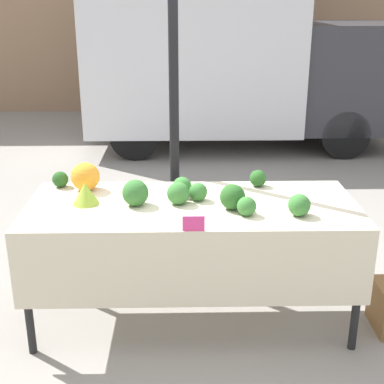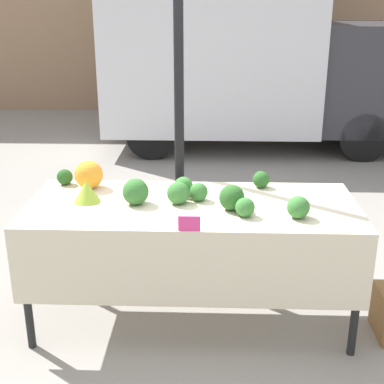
{
  "view_description": "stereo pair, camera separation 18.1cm",
  "coord_description": "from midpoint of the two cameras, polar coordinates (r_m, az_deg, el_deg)",
  "views": [
    {
      "loc": [
        -0.07,
        -3.18,
        2.08
      ],
      "look_at": [
        0.0,
        0.0,
        0.92
      ],
      "focal_mm": 50.0,
      "sensor_mm": 36.0,
      "label": 1
    },
    {
      "loc": [
        0.12,
        -3.18,
        2.08
      ],
      "look_at": [
        0.0,
        0.0,
        0.92
      ],
      "focal_mm": 50.0,
      "sensor_mm": 36.0,
      "label": 2
    }
  ],
  "objects": [
    {
      "name": "broccoli_head_3",
      "position": [
        3.22,
        4.25,
        -1.53
      ],
      "size": [
        0.12,
        0.12,
        0.12
      ],
      "color": "#387533",
      "rests_on": "market_table"
    },
    {
      "name": "broccoli_head_1",
      "position": [
        3.38,
        -3.02,
        -0.18
      ],
      "size": [
        0.14,
        0.14,
        0.14
      ],
      "color": "#387533",
      "rests_on": "market_table"
    },
    {
      "name": "broccoli_head_4",
      "position": [
        3.53,
        -2.53,
        0.57
      ],
      "size": [
        0.13,
        0.13,
        0.13
      ],
      "color": "#387533",
      "rests_on": "market_table"
    },
    {
      "name": "broccoli_head_8",
      "position": [
        3.73,
        5.67,
        1.46
      ],
      "size": [
        0.12,
        0.12,
        0.12
      ],
      "color": "#285B23",
      "rests_on": "market_table"
    },
    {
      "name": "market_table",
      "position": [
        3.39,
        -1.51,
        -3.24
      ],
      "size": [
        2.11,
        0.87,
        0.84
      ],
      "color": "beige",
      "rests_on": "ground_plane"
    },
    {
      "name": "broccoli_head_5",
      "position": [
        3.25,
        9.81,
        -1.4
      ],
      "size": [
        0.14,
        0.14,
        0.14
      ],
      "color": "#387533",
      "rests_on": "market_table"
    },
    {
      "name": "romanesco_head",
      "position": [
        3.47,
        -12.77,
        -0.18
      ],
      "size": [
        0.17,
        0.17,
        0.14
      ],
      "color": "#93B238",
      "rests_on": "market_table"
    },
    {
      "name": "broccoli_head_0",
      "position": [
        3.39,
        -7.59,
        -0.1
      ],
      "size": [
        0.17,
        0.17,
        0.17
      ],
      "color": "#336B2D",
      "rests_on": "market_table"
    },
    {
      "name": "broccoli_head_6",
      "position": [
        3.31,
        2.78,
        -0.53
      ],
      "size": [
        0.16,
        0.16,
        0.16
      ],
      "color": "#285B23",
      "rests_on": "market_table"
    },
    {
      "name": "price_sign",
      "position": [
        3.0,
        -1.52,
        -3.41
      ],
      "size": [
        0.13,
        0.01,
        0.09
      ],
      "color": "#E53D84",
      "rests_on": "market_table"
    },
    {
      "name": "tent_pole",
      "position": [
        3.89,
        -3.28,
        8.56
      ],
      "size": [
        0.07,
        0.07,
        2.61
      ],
      "color": "black",
      "rests_on": "ground_plane"
    },
    {
      "name": "parked_truck",
      "position": [
        7.93,
        3.5,
        13.72
      ],
      "size": [
        4.39,
        2.01,
        2.3
      ],
      "color": "silver",
      "rests_on": "ground_plane"
    },
    {
      "name": "orange_cauliflower",
      "position": [
        3.71,
        -12.69,
        1.6
      ],
      "size": [
        0.19,
        0.19,
        0.19
      ],
      "color": "orange",
      "rests_on": "market_table"
    },
    {
      "name": "broccoli_head_2",
      "position": [
        3.44,
        -0.85,
        0.01
      ],
      "size": [
        0.12,
        0.12,
        0.12
      ],
      "color": "#387533",
      "rests_on": "market_table"
    },
    {
      "name": "broccoli_head_7",
      "position": [
        3.83,
        -15.2,
        1.29
      ],
      "size": [
        0.11,
        0.11,
        0.11
      ],
      "color": "#23511E",
      "rests_on": "market_table"
    },
    {
      "name": "ground_plane",
      "position": [
        3.8,
        -1.4,
        -13.14
      ],
      "size": [
        40.0,
        40.0,
        0.0
      ],
      "primitive_type": "plane",
      "color": "gray"
    }
  ]
}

